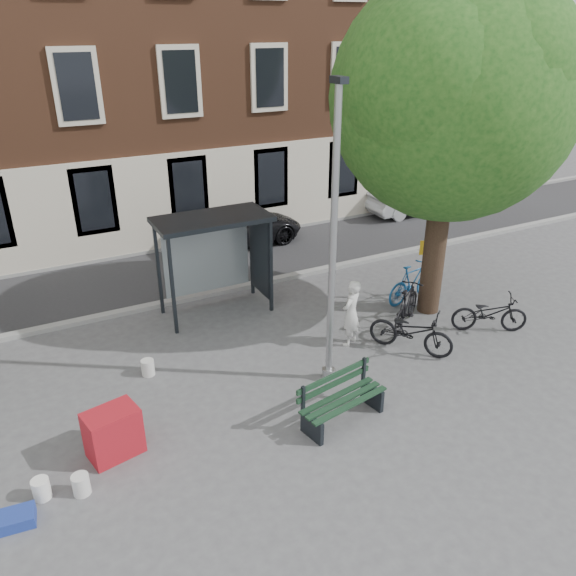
% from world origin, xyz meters
% --- Properties ---
extents(ground, '(90.00, 90.00, 0.00)m').
position_xyz_m(ground, '(0.00, 0.00, 0.00)').
color(ground, '#4C4C4F').
rests_on(ground, ground).
extents(road, '(40.00, 4.00, 0.01)m').
position_xyz_m(road, '(0.00, 7.00, 0.01)').
color(road, '#28282B').
rests_on(road, ground).
extents(curb_near, '(40.00, 0.25, 0.12)m').
position_xyz_m(curb_near, '(0.00, 5.00, 0.06)').
color(curb_near, gray).
rests_on(curb_near, ground).
extents(curb_far, '(40.00, 0.25, 0.12)m').
position_xyz_m(curb_far, '(0.00, 9.00, 0.06)').
color(curb_far, gray).
rests_on(curb_far, ground).
extents(building_row, '(30.00, 8.00, 14.00)m').
position_xyz_m(building_row, '(0.00, 13.00, 7.00)').
color(building_row, brown).
rests_on(building_row, ground).
extents(lamppost, '(0.28, 0.35, 6.11)m').
position_xyz_m(lamppost, '(0.00, 0.00, 2.78)').
color(lamppost, '#9EA0A3').
rests_on(lamppost, ground).
extents(tree_right, '(5.76, 5.60, 8.20)m').
position_xyz_m(tree_right, '(4.01, 1.38, 5.62)').
color(tree_right, black).
rests_on(tree_right, ground).
extents(bus_shelter, '(2.85, 1.45, 2.62)m').
position_xyz_m(bus_shelter, '(-0.61, 4.11, 1.92)').
color(bus_shelter, '#1E2328').
rests_on(bus_shelter, ground).
extents(painter, '(0.71, 0.64, 1.64)m').
position_xyz_m(painter, '(1.20, 1.00, 0.82)').
color(painter, silver).
rests_on(painter, ground).
extents(bench, '(1.88, 0.90, 0.93)m').
position_xyz_m(bench, '(-0.51, -1.30, 0.43)').
color(bench, '#1E2328').
rests_on(bench, ground).
extents(bike_a, '(1.90, 1.47, 0.96)m').
position_xyz_m(bike_a, '(4.58, -0.04, 0.48)').
color(bike_a, black).
rests_on(bike_a, ground).
extents(bike_b, '(1.89, 0.84, 1.10)m').
position_xyz_m(bike_b, '(3.95, 2.14, 0.55)').
color(bike_b, '#1A5490').
rests_on(bike_b, ground).
extents(bike_c, '(1.70, 1.99, 1.03)m').
position_xyz_m(bike_c, '(2.26, 0.09, 0.51)').
color(bike_c, black).
rests_on(bike_c, ground).
extents(bike_d, '(1.81, 1.49, 1.11)m').
position_xyz_m(bike_d, '(2.90, 1.07, 0.55)').
color(bike_d, black).
rests_on(bike_d, ground).
extents(car_dark, '(4.60, 2.35, 1.24)m').
position_xyz_m(car_dark, '(1.47, 8.40, 0.62)').
color(car_dark, black).
rests_on(car_dark, ground).
extents(car_silver, '(4.20, 1.54, 1.37)m').
position_xyz_m(car_silver, '(9.14, 8.38, 0.69)').
color(car_silver, '#B1B4B9').
rests_on(car_silver, ground).
extents(red_stand, '(1.01, 0.78, 0.90)m').
position_xyz_m(red_stand, '(-4.55, -0.25, 0.45)').
color(red_stand, '#A31520').
rests_on(red_stand, ground).
extents(blue_crate, '(0.59, 0.45, 0.20)m').
position_xyz_m(blue_crate, '(-6.23, -1.13, 0.10)').
color(blue_crate, navy).
rests_on(blue_crate, ground).
extents(bucket_a, '(0.37, 0.37, 0.36)m').
position_xyz_m(bucket_a, '(-5.82, -0.75, 0.18)').
color(bucket_a, white).
rests_on(bucket_a, ground).
extents(bucket_b, '(0.29, 0.29, 0.36)m').
position_xyz_m(bucket_b, '(-5.24, -0.95, 0.18)').
color(bucket_b, silver).
rests_on(bucket_b, ground).
extents(bucket_c, '(0.37, 0.37, 0.36)m').
position_xyz_m(bucket_c, '(-3.39, 1.92, 0.18)').
color(bucket_c, silver).
rests_on(bucket_c, ground).
extents(notice_sign, '(0.29, 0.14, 1.75)m').
position_xyz_m(notice_sign, '(4.18, 2.05, 1.23)').
color(notice_sign, '#9EA0A3').
rests_on(notice_sign, ground).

